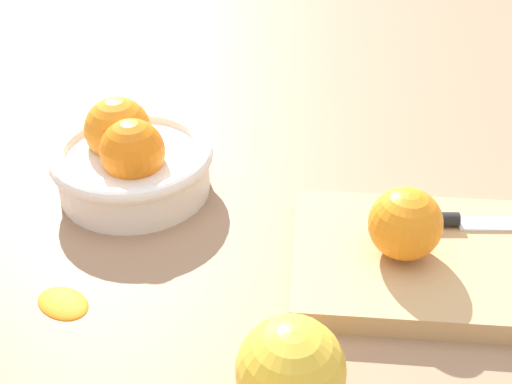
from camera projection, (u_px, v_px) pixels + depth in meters
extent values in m
plane|color=#997556|center=(265.00, 301.00, 0.59)|extent=(2.40, 2.40, 0.00)
cylinder|color=white|center=(134.00, 172.00, 0.71)|extent=(0.16, 0.16, 0.05)
torus|color=white|center=(132.00, 154.00, 0.70)|extent=(0.17, 0.17, 0.02)
sphere|color=orange|center=(133.00, 151.00, 0.68)|extent=(0.07, 0.07, 0.07)
sphere|color=orange|center=(118.00, 130.00, 0.71)|extent=(0.07, 0.07, 0.07)
cube|color=tan|center=(419.00, 260.00, 0.61)|extent=(0.27, 0.23, 0.02)
sphere|color=orange|center=(405.00, 224.00, 0.59)|extent=(0.07, 0.07, 0.07)
cylinder|color=black|center=(435.00, 219.00, 0.64)|extent=(0.05, 0.03, 0.01)
sphere|color=gold|center=(291.00, 370.00, 0.47)|extent=(0.08, 0.08, 0.08)
ellipsoid|color=orange|center=(62.00, 300.00, 0.58)|extent=(0.06, 0.05, 0.01)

